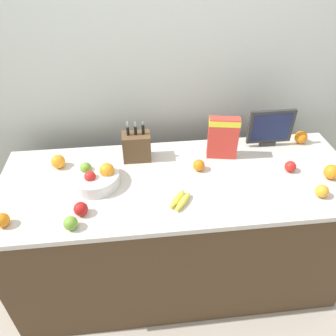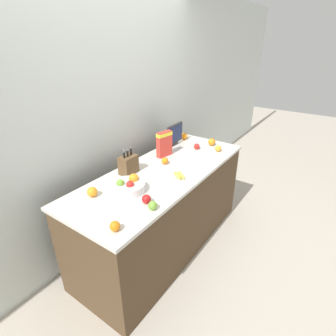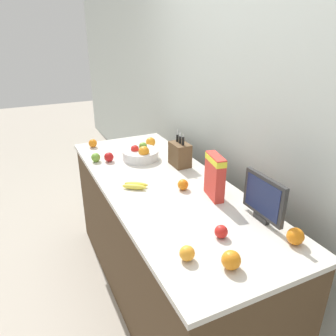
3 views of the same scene
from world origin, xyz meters
name	(u,v)px [view 2 (image 2 of 3)]	position (x,y,z in m)	size (l,w,h in m)	color
ground_plane	(164,243)	(0.00, 0.00, 0.00)	(14.00, 14.00, 0.00)	#B2A899
wall_back	(114,119)	(0.00, 0.60, 1.30)	(9.00, 0.06, 2.60)	silver
counter	(164,209)	(0.00, 0.00, 0.45)	(2.05, 0.78, 0.90)	#4C3823
knife_block	(128,165)	(-0.23, 0.23, 0.99)	(0.17, 0.11, 0.26)	brown
small_monitor	(175,134)	(0.61, 0.28, 1.03)	(0.29, 0.03, 0.25)	#2D2D2D
cereal_box	(164,143)	(0.28, 0.19, 1.04)	(0.19, 0.09, 0.27)	red
fruit_bowl	(128,186)	(-0.47, 0.02, 0.94)	(0.28, 0.28, 0.13)	silver
banana_bunch	(179,175)	(-0.03, -0.19, 0.92)	(0.14, 0.17, 0.03)	yellow
apple_rear	(197,146)	(0.65, 0.00, 0.93)	(0.07, 0.07, 0.07)	red
apple_rightmost	(153,205)	(-0.57, -0.31, 0.93)	(0.07, 0.07, 0.07)	#6B9E33
apple_front	(146,199)	(-0.53, -0.22, 0.93)	(0.07, 0.07, 0.07)	red
orange_front_center	(165,161)	(0.12, 0.07, 0.93)	(0.07, 0.07, 0.07)	orange
orange_back_center	(218,148)	(0.72, -0.23, 0.93)	(0.07, 0.07, 0.07)	orange
orange_front_left	(184,136)	(0.84, 0.28, 0.94)	(0.08, 0.08, 0.08)	orange
orange_front_right	(212,142)	(0.85, -0.09, 0.94)	(0.08, 0.08, 0.08)	orange
orange_near_bowl	(92,192)	(-0.70, 0.19, 0.94)	(0.08, 0.08, 0.08)	orange
orange_mid_right	(115,226)	(-0.89, -0.25, 0.93)	(0.07, 0.07, 0.07)	orange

